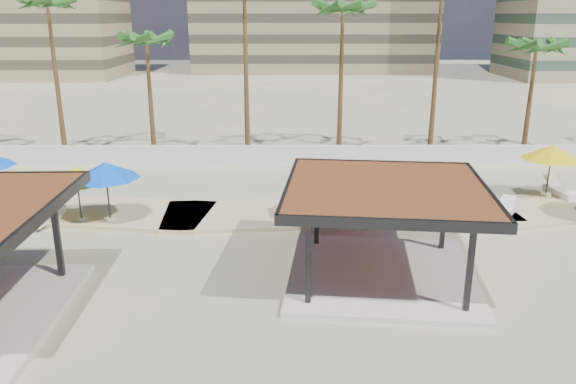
# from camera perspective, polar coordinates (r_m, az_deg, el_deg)

# --- Properties ---
(ground) EXTENTS (200.00, 200.00, 0.00)m
(ground) POSITION_cam_1_polar(r_m,az_deg,el_deg) (19.45, 1.25, -9.28)
(ground) COLOR tan
(ground) RESTS_ON ground
(promenade) EXTENTS (44.45, 7.97, 0.24)m
(promenade) POSITION_cam_1_polar(r_m,az_deg,el_deg) (26.61, 5.14, -1.65)
(promenade) COLOR #C6B284
(promenade) RESTS_ON ground
(boundary_wall) EXTENTS (56.00, 0.30, 1.20)m
(boundary_wall) POSITION_cam_1_polar(r_m,az_deg,el_deg) (34.34, 0.57, 3.77)
(boundary_wall) COLOR silver
(boundary_wall) RESTS_ON ground
(pavilion_central) EXTENTS (7.35, 7.35, 3.38)m
(pavilion_central) POSITION_cam_1_polar(r_m,az_deg,el_deg) (19.37, 9.74, -3.14)
(pavilion_central) COLOR beige
(pavilion_central) RESTS_ON ground
(umbrella_b) EXTENTS (3.37, 3.37, 2.39)m
(umbrella_b) POSITION_cam_1_polar(r_m,az_deg,el_deg) (25.67, -20.70, 1.63)
(umbrella_b) COLOR beige
(umbrella_b) RESTS_ON promenade
(umbrella_c) EXTENTS (3.77, 3.77, 2.76)m
(umbrella_c) POSITION_cam_1_polar(r_m,az_deg,el_deg) (24.07, 4.85, 2.49)
(umbrella_c) COLOR beige
(umbrella_c) RESTS_ON promenade
(umbrella_e) EXTENTS (3.66, 3.66, 2.57)m
(umbrella_e) POSITION_cam_1_polar(r_m,az_deg,el_deg) (30.24, 25.23, 3.67)
(umbrella_e) COLOR beige
(umbrella_e) RESTS_ON promenade
(umbrella_f) EXTENTS (3.35, 3.35, 2.61)m
(umbrella_f) POSITION_cam_1_polar(r_m,az_deg,el_deg) (25.21, -18.05, 2.07)
(umbrella_f) COLOR beige
(umbrella_f) RESTS_ON promenade
(lounger_a) EXTENTS (1.13, 2.40, 0.87)m
(lounger_a) POSITION_cam_1_polar(r_m,az_deg,el_deg) (26.82, -23.39, -2.17)
(lounger_a) COLOR silver
(lounger_a) RESTS_ON promenade
(lounger_b) EXTENTS (0.76, 1.90, 0.70)m
(lounger_b) POSITION_cam_1_polar(r_m,az_deg,el_deg) (25.45, 13.91, -2.33)
(lounger_b) COLOR silver
(lounger_b) RESTS_ON promenade
(lounger_c) EXTENTS (1.08, 2.19, 0.79)m
(lounger_c) POSITION_cam_1_polar(r_m,az_deg,el_deg) (31.08, 25.94, 0.04)
(lounger_c) COLOR silver
(lounger_c) RESTS_ON promenade
(lounger_d) EXTENTS (1.68, 1.98, 0.75)m
(lounger_d) POSITION_cam_1_polar(r_m,az_deg,el_deg) (26.80, 20.95, -1.96)
(lounger_d) COLOR silver
(lounger_d) RESTS_ON promenade
(palm_b) EXTENTS (3.00, 3.00, 10.34)m
(palm_b) POSITION_cam_1_polar(r_m,az_deg,el_deg) (38.86, -23.21, 16.69)
(palm_b) COLOR brown
(palm_b) RESTS_ON ground
(palm_c) EXTENTS (3.00, 3.00, 8.19)m
(palm_c) POSITION_cam_1_polar(r_m,az_deg,el_deg) (36.49, -14.19, 14.38)
(palm_c) COLOR brown
(palm_c) RESTS_ON ground
(palm_e) EXTENTS (3.00, 3.00, 10.00)m
(palm_e) POSITION_cam_1_polar(r_m,az_deg,el_deg) (35.92, 5.58, 17.48)
(palm_e) COLOR brown
(palm_e) RESTS_ON ground
(palm_g) EXTENTS (3.00, 3.00, 7.76)m
(palm_g) POSITION_cam_1_polar(r_m,az_deg,el_deg) (38.84, 23.90, 13.01)
(palm_g) COLOR brown
(palm_g) RESTS_ON ground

